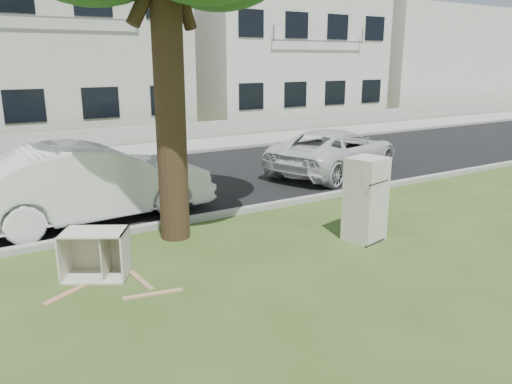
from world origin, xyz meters
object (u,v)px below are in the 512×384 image
fridge (366,199)px  car_right (335,151)px  cabinet (95,254)px  car_center (92,182)px

fridge → car_right: size_ratio=0.33×
cabinet → car_center: car_center is taller
fridge → cabinet: size_ratio=1.61×
car_center → cabinet: bearing=162.8°
fridge → cabinet: bearing=155.8°
cabinet → car_right: bearing=55.9°
cabinet → car_center: bearing=107.0°
cabinet → car_right: 8.70m
cabinet → car_right: car_right is taller
fridge → cabinet: 4.76m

